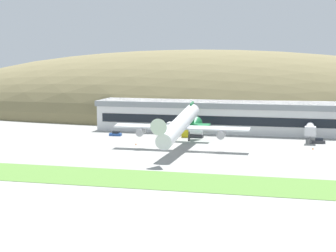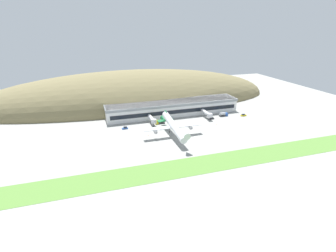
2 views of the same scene
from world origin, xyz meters
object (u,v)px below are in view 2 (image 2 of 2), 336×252
object	(u,v)px
cargo_airplane	(173,126)
service_car_2	(211,118)
fuel_truck	(160,122)
service_car_0	(243,115)
service_car_1	(125,128)
jetway_0	(152,119)
traffic_cone_0	(148,136)
traffic_cone_1	(217,124)
box_truck	(223,114)
jetway_1	(207,113)
terminal_building	(173,107)

from	to	relation	value
cargo_airplane	service_car_2	bearing A→B (deg)	30.18
fuel_truck	service_car_0	bearing A→B (deg)	-3.17
service_car_1	service_car_0	bearing A→B (deg)	-0.71
cargo_airplane	service_car_0	size ratio (longest dim) A/B	10.45
jetway_0	fuel_truck	size ratio (longest dim) A/B	1.99
service_car_1	traffic_cone_0	world-z (taller)	service_car_1
fuel_truck	traffic_cone_0	bearing A→B (deg)	-124.86
service_car_2	traffic_cone_1	distance (m)	11.92
service_car_0	service_car_2	distance (m)	27.73
service_car_0	service_car_1	xyz separation A→B (m)	(-94.22, 1.17, 0.00)
service_car_1	box_truck	world-z (taller)	box_truck
jetway_0	jetway_1	size ratio (longest dim) A/B	0.97
fuel_truck	box_truck	bearing A→B (deg)	0.82
cargo_airplane	box_truck	xyz separation A→B (m)	(51.04, 26.22, -5.82)
service_car_0	fuel_truck	bearing A→B (deg)	176.83
box_truck	traffic_cone_1	world-z (taller)	box_truck
service_car_0	cargo_airplane	bearing A→B (deg)	-161.94
cargo_airplane	terminal_building	bearing A→B (deg)	71.60
fuel_truck	traffic_cone_1	distance (m)	41.41
service_car_1	service_car_2	world-z (taller)	service_car_2
service_car_0	fuel_truck	size ratio (longest dim) A/B	0.63
service_car_1	traffic_cone_1	bearing A→B (deg)	-10.57
jetway_1	box_truck	size ratio (longest dim) A/B	2.09
fuel_truck	traffic_cone_0	size ratio (longest dim) A/B	12.35
service_car_2	traffic_cone_0	world-z (taller)	service_car_2
cargo_airplane	box_truck	world-z (taller)	cargo_airplane
service_car_1	fuel_truck	bearing A→B (deg)	5.69
terminal_building	fuel_truck	world-z (taller)	terminal_building
service_car_1	traffic_cone_1	world-z (taller)	service_car_1
service_car_2	cargo_airplane	bearing A→B (deg)	-149.82
service_car_1	traffic_cone_0	bearing A→B (deg)	-53.50
terminal_building	jetway_1	world-z (taller)	terminal_building
cargo_airplane	service_car_1	distance (m)	36.53
service_car_0	service_car_2	bearing A→B (deg)	178.19
terminal_building	fuel_truck	xyz separation A→B (m)	(-15.89, -17.42, -4.66)
service_car_0	fuel_truck	xyz separation A→B (m)	(-68.13, 3.78, 0.82)
cargo_airplane	service_car_0	xyz separation A→B (m)	(66.50, 21.68, -6.65)
jetway_0	service_car_1	xyz separation A→B (m)	(-20.32, -3.21, -3.33)
jetway_0	jetway_1	world-z (taller)	same
jetway_0	service_car_2	bearing A→B (deg)	-4.35
traffic_cone_1	terminal_building	bearing A→B (deg)	125.39
service_car_0	service_car_2	size ratio (longest dim) A/B	1.06
terminal_building	jetway_0	size ratio (longest dim) A/B	7.51
box_truck	traffic_cone_0	world-z (taller)	box_truck
jetway_0	box_truck	xyz separation A→B (m)	(58.44, 0.15, -2.51)
cargo_airplane	service_car_1	bearing A→B (deg)	140.48
terminal_building	service_car_1	xyz separation A→B (m)	(-41.98, -20.02, -5.48)
terminal_building	traffic_cone_0	world-z (taller)	terminal_building
terminal_building	jetway_1	bearing A→B (deg)	-37.86
jetway_0	traffic_cone_0	distance (m)	21.89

